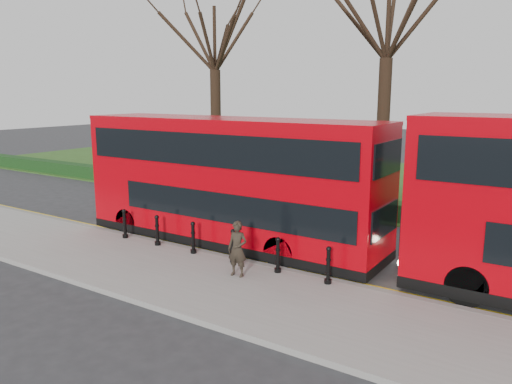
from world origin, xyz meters
The scene contains 12 objects.
ground centered at (0.00, 0.00, 0.00)m, with size 120.00×120.00×0.00m, color #28282B.
pavement centered at (0.00, -3.00, 0.07)m, with size 60.00×4.00×0.15m, color gray.
kerb centered at (0.00, -1.00, 0.07)m, with size 60.00×0.25×0.16m, color slate.
grass_verge centered at (0.00, 15.00, 0.03)m, with size 60.00×18.00×0.06m, color #2B4A18.
hedge centered at (0.00, 6.80, 0.40)m, with size 60.00×0.90×0.80m, color black.
yellow_line_outer centered at (0.00, -0.70, 0.01)m, with size 60.00×0.10×0.01m, color yellow.
yellow_line_inner centered at (0.00, -0.50, 0.01)m, with size 60.00×0.10×0.01m, color yellow.
tree_left centered at (-8.00, 10.00, 8.65)m, with size 7.61×7.61×11.89m.
tree_mid centered at (2.00, 10.00, 9.04)m, with size 7.96×7.96×12.43m.
bollard_row centered at (0.61, -1.35, 0.65)m, with size 8.12×0.15×1.00m.
bus_lead centered at (-0.07, 0.44, 2.23)m, with size 11.12×2.55×4.42m.
pedestrian centered at (2.19, -2.23, 0.95)m, with size 0.58×0.38×1.59m, color #2B231B.
Camera 1 is at (10.01, -13.19, 5.28)m, focal length 35.00 mm.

